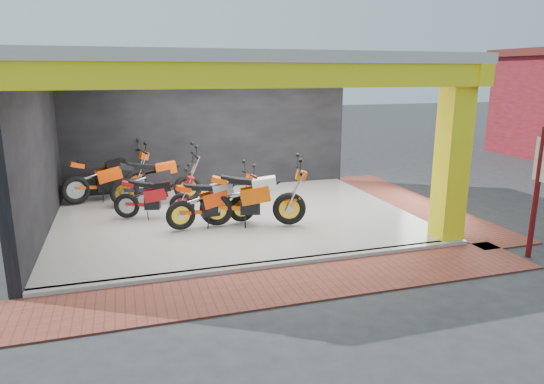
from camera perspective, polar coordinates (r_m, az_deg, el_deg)
The scene contains 17 objects.
ground at distance 9.57m, azimuth -1.64°, elevation -6.60°, with size 80.00×80.00×0.00m, color #2D2D30.
showroom_floor at distance 11.39m, azimuth -4.37°, elevation -3.00°, with size 8.00×6.00×0.10m, color beige.
showroom_ceiling at distance 10.91m, azimuth -4.73°, elevation 15.15°, with size 8.40×6.40×0.20m, color beige.
back_wall at distance 14.04m, azimuth -7.38°, elevation 7.20°, with size 8.20×0.20×3.50m, color black.
left_wall at distance 10.89m, azimuth -26.12°, elevation 4.02°, with size 0.20×6.20×3.50m, color black.
corner_column at distance 10.13m, azimuth 20.44°, elevation 3.93°, with size 0.50×0.50×3.50m, color yellow.
header_beam_front at distance 8.01m, azimuth 0.18°, elevation 13.56°, with size 8.40×0.30×0.40m, color yellow.
header_beam_right at distance 12.42m, azimuth 14.12°, elevation 13.23°, with size 0.30×6.40×0.40m, color yellow.
floor_kerb at distance 8.64m, azimuth 0.21°, elevation -8.54°, with size 8.00×0.20×0.10m, color beige.
paver_front at distance 7.98m, azimuth 1.92°, elevation -10.80°, with size 9.00×1.40×0.03m, color brown.
paver_right at distance 13.27m, azimuth 16.26°, elevation -1.25°, with size 1.40×7.00×0.03m, color brown.
signpost at distance 9.95m, azimuth 28.73°, elevation 0.44°, with size 0.10×0.34×2.43m.
moto_hero at distance 10.39m, azimuth 2.06°, elevation -0.10°, with size 2.43×0.90×1.48m, color #EF5C0A, non-canonical shape.
moto_row_a at distance 10.65m, azimuth -3.55°, elevation -0.27°, with size 2.13×0.79×1.30m, color #F43E0A, non-canonical shape.
moto_row_b at distance 11.17m, azimuth -10.59°, elevation -0.15°, with size 1.93×0.71×1.18m, color #B61317, non-canonical shape.
moto_row_c at distance 12.49m, azimuth -9.91°, elevation 2.04°, with size 2.40×0.89×1.47m, color black, non-canonical shape.
moto_row_d at distance 13.38m, azimuth -15.71°, elevation 2.48°, with size 2.39×0.88×1.46m, color #FF4C0A, non-canonical shape.
Camera 1 is at (-2.41, -8.64, 3.33)m, focal length 32.00 mm.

